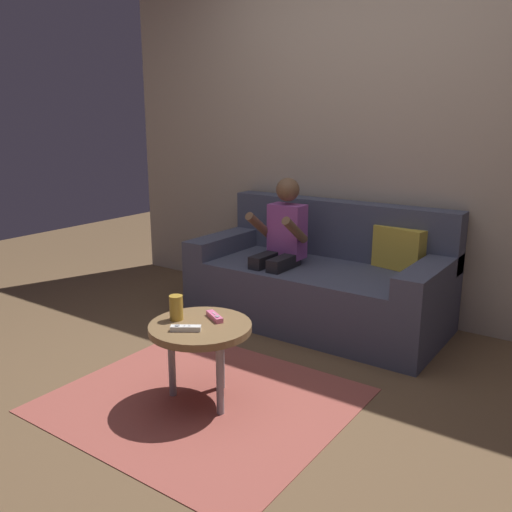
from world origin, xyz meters
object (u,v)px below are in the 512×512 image
at_px(person_seated_on_couch, 280,243).
at_px(soda_can, 176,308).
at_px(coffee_table, 201,333).
at_px(game_remote_white_near_edge, 186,328).
at_px(couch, 321,281).
at_px(game_remote_pink_center, 215,317).

bearing_deg(person_seated_on_couch, soda_can, -83.45).
height_order(coffee_table, game_remote_white_near_edge, game_remote_white_near_edge).
xyz_separation_m(coffee_table, soda_can, (-0.13, -0.02, 0.11)).
xyz_separation_m(couch, game_remote_white_near_edge, (0.04, -1.40, 0.14)).
bearing_deg(couch, game_remote_white_near_edge, -88.18).
bearing_deg(coffee_table, game_remote_white_near_edge, -90.54).
height_order(person_seated_on_couch, soda_can, person_seated_on_couch).
height_order(couch, person_seated_on_couch, person_seated_on_couch).
relative_size(person_seated_on_couch, game_remote_pink_center, 6.96).
height_order(couch, soda_can, couch).
bearing_deg(person_seated_on_couch, couch, 39.59).
height_order(couch, game_remote_white_near_edge, couch).
height_order(game_remote_white_near_edge, game_remote_pink_center, same).
bearing_deg(coffee_table, person_seated_on_couch, 103.35).
bearing_deg(game_remote_white_near_edge, game_remote_pink_center, 85.88).
distance_m(coffee_table, game_remote_white_near_edge, 0.12).
xyz_separation_m(couch, game_remote_pink_center, (0.06, -1.20, 0.14)).
bearing_deg(soda_can, game_remote_pink_center, 37.43).
height_order(person_seated_on_couch, coffee_table, person_seated_on_couch).
distance_m(person_seated_on_couch, coffee_table, 1.16).
bearing_deg(game_remote_white_near_edge, person_seated_on_couch, 102.20).
bearing_deg(soda_can, person_seated_on_couch, 96.55).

